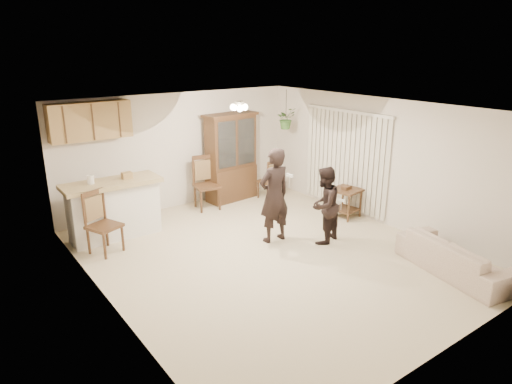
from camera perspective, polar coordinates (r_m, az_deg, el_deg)
floor at (r=7.93m, az=1.80°, el=-7.87°), size 6.50×6.50×0.00m
ceiling at (r=7.21m, az=2.00°, el=10.34°), size 5.50×6.50×0.02m
wall_back at (r=10.14m, az=-9.53°, el=5.13°), size 5.50×0.02×2.50m
wall_front at (r=5.47m, az=23.55°, el=-7.35°), size 5.50×0.02×2.50m
wall_left at (r=6.25m, az=-18.41°, el=-3.61°), size 0.02×6.50×2.50m
wall_right at (r=9.37m, az=15.30°, el=3.68°), size 0.02×6.50×2.50m
breakfast_bar at (r=8.87m, az=-17.29°, el=-2.36°), size 1.60×0.55×1.00m
bar_top at (r=8.70m, az=-17.62°, el=1.05°), size 1.75×0.70×0.08m
upper_cabinets at (r=9.14m, az=-20.04°, el=8.35°), size 1.50×0.34×0.70m
vertical_blinds at (r=9.94m, az=11.06°, el=3.89°), size 0.06×2.30×2.10m
ceiling_fixture at (r=8.30m, az=-2.11°, el=10.63°), size 0.36×0.36×0.20m
hanging_plant at (r=10.58m, az=3.76°, el=9.16°), size 0.43×0.37×0.48m
plant_cord at (r=10.54m, az=3.80°, el=10.91°), size 0.01×0.01×0.65m
sofa at (r=7.85m, az=23.80°, el=-6.84°), size 1.09×1.98×0.73m
adult at (r=8.18m, az=2.30°, el=-0.25°), size 0.66×0.44×1.80m
child at (r=8.28m, az=8.50°, el=-1.87°), size 0.78×0.69×1.35m
china_hutch at (r=10.47m, az=-3.14°, el=4.28°), size 1.31×0.60×2.00m
side_table at (r=9.70m, az=11.13°, el=-1.29°), size 0.64×0.64×0.68m
chair_bar at (r=8.32m, az=-18.31°, el=-5.22°), size 0.63×0.63×1.09m
chair_hutch_left at (r=10.06m, az=-6.12°, el=-0.29°), size 0.60×0.60×1.16m
chair_hutch_right at (r=10.70m, az=1.57°, el=0.57°), size 0.44×0.44×0.94m
controller_adult at (r=7.75m, az=4.20°, el=2.07°), size 0.05×0.15×0.05m
controller_child at (r=8.08m, az=10.63°, el=-1.04°), size 0.07×0.13×0.04m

